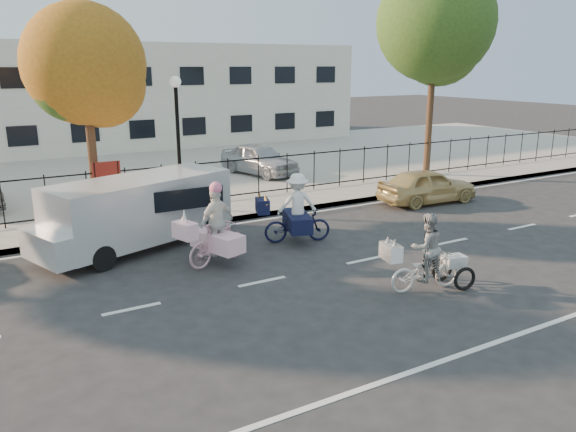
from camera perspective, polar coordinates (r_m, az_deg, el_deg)
ground at (r=13.00m, az=-2.65°, el=-6.69°), size 120.00×120.00×0.00m
road_markings at (r=13.00m, az=-2.65°, el=-6.67°), size 60.00×9.52×0.01m
curb at (r=17.39m, az=-10.34°, el=-0.98°), size 60.00×0.10×0.15m
sidewalk at (r=18.35m, az=-11.46°, el=-0.18°), size 60.00×2.20×0.15m
parking_lot at (r=26.75m, az=-17.65°, el=4.20°), size 60.00×15.60×0.15m
iron_fence at (r=19.18m, az=-12.65°, el=2.95°), size 58.00×0.06×1.50m
building at (r=36.21m, az=-21.62°, el=11.22°), size 34.00×10.00×6.00m
lamppost at (r=18.62m, az=-11.18°, el=9.57°), size 0.36×0.36×4.33m
street_sign at (r=18.24m, az=-17.90°, el=3.62°), size 0.85×0.06×1.80m
zebra_trike at (r=12.69m, az=13.85°, el=-4.43°), size 2.06×1.04×1.76m
unicorn_bike at (r=13.96m, az=-7.31°, el=-1.88°), size 2.13×1.54×2.10m
bull_bike at (r=15.62m, az=0.84°, el=0.11°), size 2.16×1.53×1.95m
white_van at (r=15.60m, az=-15.08°, el=0.62°), size 5.83×3.36×1.92m
gold_sedan at (r=20.72m, az=13.96°, el=3.00°), size 3.78×1.74×1.26m
lot_car_d at (r=24.70m, az=-2.96°, el=5.80°), size 2.52×4.22×1.34m
tree_mid at (r=18.44m, az=-19.54°, el=13.78°), size 3.65×3.63×6.66m
tree_east at (r=25.26m, az=14.88°, el=17.92°), size 4.88×4.88×8.94m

